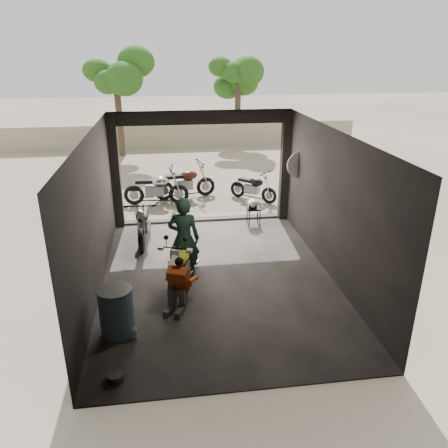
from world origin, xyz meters
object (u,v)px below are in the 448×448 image
object	(u,v)px
helmet	(252,204)
oil_drum	(117,313)
rider	(184,238)
stool	(254,210)
sign_post	(299,178)
left_bike	(143,220)
main_bike	(184,261)
outside_bike_a	(156,186)
outside_bike_c	(253,185)
outside_bike_b	(185,180)
mechanic	(177,287)

from	to	relation	value
helmet	oil_drum	distance (m)	5.87
helmet	oil_drum	xyz separation A→B (m)	(-3.37, -4.80, -0.19)
rider	stool	xyz separation A→B (m)	(2.13, 2.84, -0.49)
sign_post	oil_drum	bearing A→B (deg)	-135.69
left_bike	main_bike	bearing A→B (deg)	-66.64
outside_bike_a	outside_bike_c	bearing A→B (deg)	-86.92
main_bike	outside_bike_b	world-z (taller)	outside_bike_b
outside_bike_a	helmet	xyz separation A→B (m)	(2.72, -2.19, 0.03)
mechanic	sign_post	size ratio (longest dim) A/B	0.46
main_bike	outside_bike_b	xyz separation A→B (m)	(0.36, 5.83, 0.08)
rider	sign_post	distance (m)	4.09
left_bike	outside_bike_a	bearing A→B (deg)	85.74
stool	oil_drum	distance (m)	5.90
rider	sign_post	bearing A→B (deg)	-133.02
outside_bike_a	mechanic	world-z (taller)	outside_bike_a
outside_bike_a	oil_drum	xyz separation A→B (m)	(-0.65, -7.00, -0.15)
helmet	sign_post	distance (m)	1.52
left_bike	mechanic	distance (m)	3.51
main_bike	sign_post	size ratio (longest dim) A/B	0.73
stool	helmet	size ratio (longest dim) A/B	1.81
outside_bike_b	rider	distance (m)	5.57
left_bike	mechanic	xyz separation A→B (m)	(0.75, -3.43, -0.08)
mechanic	stool	xyz separation A→B (m)	(2.34, 4.15, -0.07)
rider	mechanic	size ratio (longest dim) A/B	1.83
stool	helmet	distance (m)	0.21
outside_bike_a	rider	xyz separation A→B (m)	(0.64, -5.03, 0.32)
mechanic	stool	world-z (taller)	mechanic
left_bike	helmet	xyz separation A→B (m)	(3.04, 0.72, 0.06)
stool	sign_post	size ratio (longest dim) A/B	0.23
left_bike	oil_drum	bearing A→B (deg)	-92.50
main_bike	helmet	distance (m)	3.76
left_bike	rider	bearing A→B (deg)	-63.41
outside_bike_b	helmet	size ratio (longest dim) A/B	6.36
rider	outside_bike_a	bearing A→B (deg)	-71.85
outside_bike_b	oil_drum	bearing A→B (deg)	155.90
main_bike	outside_bike_c	xyz separation A→B (m)	(2.58, 5.26, -0.02)
mechanic	helmet	xyz separation A→B (m)	(2.29, 4.15, 0.14)
outside_bike_c	sign_post	size ratio (longest dim) A/B	0.69
outside_bike_c	oil_drum	world-z (taller)	outside_bike_c
rider	oil_drum	world-z (taller)	rider
outside_bike_b	stool	xyz separation A→B (m)	(1.80, -2.71, -0.17)
outside_bike_c	helmet	world-z (taller)	outside_bike_c
outside_bike_b	oil_drum	distance (m)	7.69
rider	mechanic	bearing A→B (deg)	91.69
left_bike	outside_bike_b	world-z (taller)	outside_bike_b
outside_bike_b	sign_post	xyz separation A→B (m)	(2.95, -3.16, 0.86)
rider	stool	size ratio (longest dim) A/B	3.60
outside_bike_c	rider	bearing A→B (deg)	-165.20
oil_drum	outside_bike_a	bearing A→B (deg)	84.70
outside_bike_c	mechanic	size ratio (longest dim) A/B	1.50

